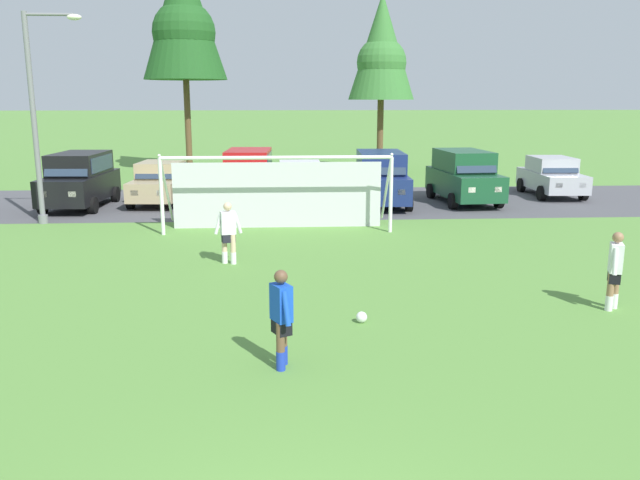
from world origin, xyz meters
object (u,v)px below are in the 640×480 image
player_midfield_center (281,319)px  player_striker_near (615,271)px  soccer_ball (362,317)px  parked_car_slot_right (464,176)px  parked_car_slot_left (161,182)px  street_lamp (39,117)px  parked_car_slot_center_right (381,178)px  parked_car_slot_far_right (552,176)px  parked_car_slot_far_left (80,179)px  parked_car_slot_center (300,183)px  soccer_goal (277,190)px  parked_car_slot_center_left (249,175)px  player_defender_far (228,233)px

player_midfield_center → player_striker_near: bearing=20.4°
soccer_ball → parked_car_slot_right: (6.01, 14.37, 1.00)m
parked_car_slot_left → street_lamp: (-3.19, -4.09, 2.78)m
parked_car_slot_center_right → street_lamp: size_ratio=0.66×
player_midfield_center → soccer_ball: bearing=52.7°
player_midfield_center → street_lamp: bearing=122.3°
parked_car_slot_far_right → soccer_ball: bearing=-123.1°
parked_car_slot_far_left → player_striker_near: bearing=-42.7°
parked_car_slot_far_left → parked_car_slot_center: bearing=1.8°
street_lamp → parked_car_slot_far_right: bearing=14.6°
parked_car_slot_center → parked_car_slot_center_right: bearing=-8.5°
parked_car_slot_center_right → parked_car_slot_far_right: size_ratio=1.10×
soccer_goal → parked_car_slot_far_left: bearing=148.8°
player_striker_near → parked_car_slot_far_left: parked_car_slot_far_left is taller
soccer_goal → parked_car_slot_center_right: (4.15, 4.56, -0.18)m
parked_car_slot_right → parked_car_slot_far_right: parked_car_slot_right is taller
street_lamp → player_midfield_center: bearing=-57.7°
parked_car_slot_far_left → parked_car_slot_center: (8.75, 0.28, -0.24)m
soccer_ball → street_lamp: street_lamp is taller
soccer_goal → player_midfield_center: bearing=-89.4°
soccer_ball → parked_car_slot_center_left: size_ratio=0.05×
player_midfield_center → parked_car_slot_center_left: size_ratio=0.35×
parked_car_slot_far_left → parked_car_slot_right: same height
player_defender_far → street_lamp: size_ratio=0.23×
street_lamp → parked_car_slot_center_right: bearing=14.6°
parked_car_slot_right → street_lamp: street_lamp is taller
soccer_goal → parked_car_slot_center: bearing=79.9°
player_striker_near → player_defender_far: bearing=152.5°
parked_car_slot_far_left → parked_car_slot_far_right: parked_car_slot_far_left is taller
soccer_ball → soccer_goal: soccer_goal is taller
parked_car_slot_left → parked_car_slot_center_right: (8.96, -0.93, 0.24)m
soccer_goal → street_lamp: bearing=170.1°
player_striker_near → player_defender_far: 9.26m
parked_car_slot_center_right → parked_car_slot_right: same height
player_striker_near → parked_car_slot_center_left: bearing=119.0°
soccer_goal → player_defender_far: size_ratio=4.54×
player_midfield_center → street_lamp: 15.44m
soccer_goal → parked_car_slot_right: (7.68, 4.99, -0.18)m
player_midfield_center → parked_car_slot_far_right: 21.68m
parked_car_slot_left → parked_car_slot_far_right: 16.96m
parked_car_slot_far_left → street_lamp: street_lamp is taller
parked_car_slot_center_right → parked_car_slot_right: size_ratio=0.99×
soccer_goal → parked_car_slot_center: (0.90, 5.04, -0.42)m
parked_car_slot_left → parked_car_slot_right: bearing=-2.3°
parked_car_slot_center → parked_car_slot_right: bearing=-0.5°
player_midfield_center → parked_car_slot_right: bearing=65.2°
parked_car_slot_center_right → parked_car_slot_far_right: (7.96, 2.08, -0.24)m
soccer_ball → parked_car_slot_center_left: 15.55m
player_midfield_center → parked_car_slot_far_left: bearing=116.2°
soccer_goal → parked_car_slot_left: size_ratio=1.73×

